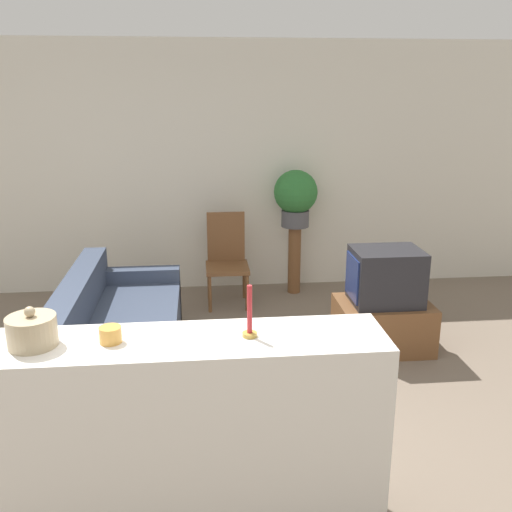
{
  "coord_description": "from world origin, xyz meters",
  "views": [
    {
      "loc": [
        0.26,
        -2.84,
        2.21
      ],
      "look_at": [
        0.72,
        1.71,
        0.85
      ],
      "focal_mm": 40.0,
      "sensor_mm": 36.0,
      "label": 1
    }
  ],
  "objects_px": {
    "couch": "(117,340)",
    "potted_plant": "(296,195)",
    "wooden_chair": "(227,256)",
    "decorative_bowl": "(32,331)",
    "television": "(385,276)"
  },
  "relations": [
    {
      "from": "potted_plant",
      "to": "decorative_bowl",
      "type": "bearing_deg",
      "value": -116.99
    },
    {
      "from": "couch",
      "to": "potted_plant",
      "type": "relative_size",
      "value": 3.37
    },
    {
      "from": "potted_plant",
      "to": "decorative_bowl",
      "type": "relative_size",
      "value": 2.78
    },
    {
      "from": "television",
      "to": "decorative_bowl",
      "type": "relative_size",
      "value": 2.68
    },
    {
      "from": "wooden_chair",
      "to": "couch",
      "type": "bearing_deg",
      "value": -122.78
    },
    {
      "from": "television",
      "to": "potted_plant",
      "type": "bearing_deg",
      "value": 109.62
    },
    {
      "from": "television",
      "to": "potted_plant",
      "type": "xyz_separation_m",
      "value": [
        -0.53,
        1.49,
        0.43
      ]
    },
    {
      "from": "couch",
      "to": "potted_plant",
      "type": "bearing_deg",
      "value": 44.97
    },
    {
      "from": "decorative_bowl",
      "to": "wooden_chair",
      "type": "bearing_deg",
      "value": 72.57
    },
    {
      "from": "couch",
      "to": "decorative_bowl",
      "type": "relative_size",
      "value": 9.39
    },
    {
      "from": "decorative_bowl",
      "to": "potted_plant",
      "type": "bearing_deg",
      "value": 63.01
    },
    {
      "from": "wooden_chair",
      "to": "decorative_bowl",
      "type": "bearing_deg",
      "value": -107.43
    },
    {
      "from": "couch",
      "to": "television",
      "type": "height_order",
      "value": "television"
    },
    {
      "from": "television",
      "to": "potted_plant",
      "type": "distance_m",
      "value": 1.64
    },
    {
      "from": "wooden_chair",
      "to": "decorative_bowl",
      "type": "distance_m",
      "value": 3.51
    }
  ]
}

